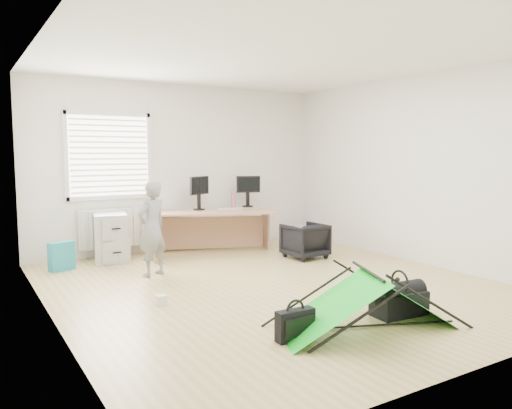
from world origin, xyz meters
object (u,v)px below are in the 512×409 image
kite (367,299)px  storage_crate (305,233)px  thermos (233,200)px  person (152,228)px  office_chair (305,241)px  laptop_bag (295,325)px  duffel_bag (399,303)px  monitor_right (248,196)px  monitor_left (199,198)px  desk (214,232)px  filing_cabinet (111,237)px

kite → storage_crate: 4.58m
thermos → person: (-1.85, -1.18, -0.19)m
office_chair → kite: 3.05m
laptop_bag → thermos: bearing=69.7°
office_chair → laptop_bag: (-2.09, -2.64, -0.13)m
kite → laptop_bag: size_ratio=4.79×
thermos → person: size_ratio=0.22×
thermos → laptop_bag: size_ratio=0.78×
office_chair → duffel_bag: office_chair is taller
storage_crate → monitor_right: bearing=175.6°
duffel_bag → storage_crate: bearing=70.0°
monitor_right → laptop_bag: bearing=-95.7°
monitor_left → monitor_right: (0.91, 0.00, -0.01)m
desk → monitor_left: monitor_left is taller
filing_cabinet → kite: 4.25m
desk → office_chair: desk is taller
desk → storage_crate: (1.95, 0.18, -0.21)m
monitor_left → desk: bearing=-88.3°
desk → laptop_bag: bearing=-84.7°
filing_cabinet → office_chair: filing_cabinet is taller
person → kite: size_ratio=0.73×
office_chair → thermos: bearing=-71.3°
laptop_bag → office_chair: bearing=53.1°
filing_cabinet → duffel_bag: bearing=-53.5°
monitor_right → thermos: monitor_right is taller
office_chair → person: bearing=-5.8°
storage_crate → laptop_bag: 4.92m
laptop_bag → person: bearing=96.9°
filing_cabinet → duffel_bag: 4.35m
kite → duffel_bag: size_ratio=3.14×
storage_crate → person: bearing=-161.8°
desk → monitor_right: (0.78, 0.27, 0.53)m
laptop_bag → filing_cabinet: bearing=98.5°
filing_cabinet → laptop_bag: (0.50, -3.97, -0.22)m
desk → office_chair: size_ratio=3.38×
monitor_right → thermos: size_ratio=1.46×
filing_cabinet → monitor_right: 2.41m
person → kite: person is taller
person → office_chair: bearing=150.1°
monitor_right → storage_crate: monitor_right is taller
monitor_right → duffel_bag: bearing=-79.1°
desk → person: 1.65m
desk → monitor_right: monitor_right is taller
monitor_right → person: person is taller
monitor_right → duffel_bag: (-0.59, -3.97, -0.75)m
desk → duffel_bag: 3.71m
kite → laptop_bag: (-0.74, 0.09, -0.13)m
person → laptop_bag: size_ratio=3.51×
office_chair → kite: size_ratio=0.34×
monitor_right → office_chair: monitor_right is taller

